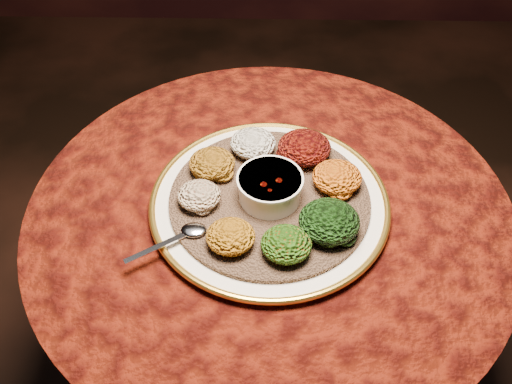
{
  "coord_description": "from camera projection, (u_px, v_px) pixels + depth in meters",
  "views": [
    {
      "loc": [
        -0.01,
        -0.75,
        1.57
      ],
      "look_at": [
        -0.03,
        0.02,
        0.76
      ],
      "focal_mm": 40.0,
      "sensor_mm": 36.0,
      "label": 1
    }
  ],
  "objects": [
    {
      "name": "portion_timatim",
      "position": [
        199.0,
        196.0,
        1.08
      ],
      "size": [
        0.08,
        0.08,
        0.04
      ],
      "primitive_type": "ellipsoid",
      "color": "maroon",
      "rests_on": "injera"
    },
    {
      "name": "table",
      "position": [
        269.0,
        261.0,
        1.25
      ],
      "size": [
        0.96,
        0.96,
        0.73
      ],
      "color": "black",
      "rests_on": "ground"
    },
    {
      "name": "platter",
      "position": [
        269.0,
        203.0,
        1.11
      ],
      "size": [
        0.58,
        0.58,
        0.02
      ],
      "rotation": [
        0.0,
        0.0,
        0.36
      ],
      "color": "white",
      "rests_on": "table"
    },
    {
      "name": "spoon",
      "position": [
        188.0,
        232.0,
        1.03
      ],
      "size": [
        0.14,
        0.1,
        0.01
      ],
      "rotation": [
        0.0,
        0.0,
        -2.56
      ],
      "color": "silver",
      "rests_on": "injera"
    },
    {
      "name": "portion_kik",
      "position": [
        231.0,
        236.0,
        1.01
      ],
      "size": [
        0.09,
        0.08,
        0.04
      ],
      "primitive_type": "ellipsoid",
      "color": "#A8640E",
      "rests_on": "injera"
    },
    {
      "name": "injera",
      "position": [
        270.0,
        199.0,
        1.11
      ],
      "size": [
        0.41,
        0.41,
        0.01
      ],
      "primitive_type": "cylinder",
      "rotation": [
        0.0,
        0.0,
        -0.06
      ],
      "color": "brown",
      "rests_on": "platter"
    },
    {
      "name": "portion_kitfo",
      "position": [
        304.0,
        147.0,
        1.16
      ],
      "size": [
        0.11,
        0.1,
        0.05
      ],
      "primitive_type": "ellipsoid",
      "color": "black",
      "rests_on": "injera"
    },
    {
      "name": "stew_bowl",
      "position": [
        270.0,
        186.0,
        1.08
      ],
      "size": [
        0.13,
        0.13,
        0.05
      ],
      "color": "white",
      "rests_on": "injera"
    },
    {
      "name": "portion_shiro",
      "position": [
        212.0,
        163.0,
        1.14
      ],
      "size": [
        0.09,
        0.09,
        0.04
      ],
      "primitive_type": "ellipsoid",
      "color": "#915811",
      "rests_on": "injera"
    },
    {
      "name": "portion_tikil",
      "position": [
        337.0,
        177.0,
        1.11
      ],
      "size": [
        0.1,
        0.09,
        0.05
      ],
      "primitive_type": "ellipsoid",
      "color": "#C97A10",
      "rests_on": "injera"
    },
    {
      "name": "portion_gomen",
      "position": [
        329.0,
        221.0,
        1.03
      ],
      "size": [
        0.11,
        0.11,
        0.05
      ],
      "primitive_type": "ellipsoid",
      "color": "black",
      "rests_on": "injera"
    },
    {
      "name": "portion_ayib",
      "position": [
        253.0,
        143.0,
        1.18
      ],
      "size": [
        0.1,
        0.09,
        0.05
      ],
      "primitive_type": "ellipsoid",
      "color": "silver",
      "rests_on": "injera"
    },
    {
      "name": "portion_mixveg",
      "position": [
        286.0,
        244.0,
        1.0
      ],
      "size": [
        0.09,
        0.09,
        0.04
      ],
      "primitive_type": "ellipsoid",
      "color": "#A22D0A",
      "rests_on": "injera"
    }
  ]
}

